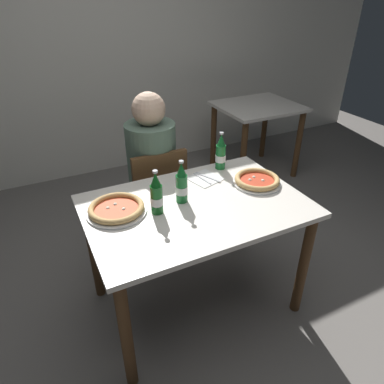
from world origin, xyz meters
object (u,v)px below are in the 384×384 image
object	(u,v)px
dining_table_background	(257,120)
beer_bottle_right	(182,185)
pizza_margherita_near	(257,180)
beer_bottle_center	(156,195)
beer_bottle_left	(221,153)
diner_seated	(153,180)
napkin_with_cutlery	(205,178)
pizza_marinara_far	(116,209)
dining_table_main	(196,221)
chair_behind_table	(156,195)

from	to	relation	value
dining_table_background	beer_bottle_right	distance (m)	1.98
dining_table_background	beer_bottle_right	bearing A→B (deg)	-138.04
pizza_margherita_near	beer_bottle_right	world-z (taller)	beer_bottle_right
beer_bottle_right	beer_bottle_center	bearing A→B (deg)	-164.93
beer_bottle_left	beer_bottle_center	size ratio (longest dim) A/B	1.00
diner_seated	dining_table_background	bearing A→B (deg)	26.86
beer_bottle_right	dining_table_background	bearing A→B (deg)	41.96
diner_seated	beer_bottle_center	world-z (taller)	diner_seated
beer_bottle_right	napkin_with_cutlery	bearing A→B (deg)	35.98
pizza_marinara_far	napkin_with_cutlery	distance (m)	0.61
dining_table_main	beer_bottle_left	world-z (taller)	beer_bottle_left
dining_table_main	pizza_marinara_far	xyz separation A→B (m)	(-0.41, 0.11, 0.13)
pizza_marinara_far	beer_bottle_center	size ratio (longest dim) A/B	1.29
pizza_marinara_far	pizza_margherita_near	bearing A→B (deg)	-4.79
pizza_margherita_near	beer_bottle_center	world-z (taller)	beer_bottle_center
chair_behind_table	pizza_margherita_near	distance (m)	0.78
dining_table_background	pizza_marinara_far	world-z (taller)	pizza_marinara_far
dining_table_background	beer_bottle_center	size ratio (longest dim) A/B	3.24
chair_behind_table	napkin_with_cutlery	size ratio (longest dim) A/B	3.83
napkin_with_cutlery	pizza_marinara_far	bearing A→B (deg)	-168.39
dining_table_main	chair_behind_table	distance (m)	0.63
chair_behind_table	beer_bottle_left	bearing A→B (deg)	141.63
beer_bottle_left	beer_bottle_center	bearing A→B (deg)	-151.58
dining_table_background	pizza_marinara_far	size ratio (longest dim) A/B	2.51
dining_table_background	napkin_with_cutlery	world-z (taller)	napkin_with_cutlery
dining_table_main	dining_table_background	xyz separation A→B (m)	(1.40, 1.38, -0.04)
pizza_marinara_far	chair_behind_table	bearing A→B (deg)	50.98
dining_table_background	napkin_with_cutlery	xyz separation A→B (m)	(-1.22, -1.14, 0.16)
dining_table_main	chair_behind_table	world-z (taller)	chair_behind_table
pizza_margherita_near	beer_bottle_right	bearing A→B (deg)	177.74
chair_behind_table	dining_table_background	xyz separation A→B (m)	(1.41, 0.77, 0.11)
diner_seated	pizza_margherita_near	size ratio (longest dim) A/B	4.16
pizza_marinara_far	napkin_with_cutlery	xyz separation A→B (m)	(0.59, 0.12, -0.02)
dining_table_background	beer_bottle_left	xyz separation A→B (m)	(-1.06, -1.05, 0.26)
chair_behind_table	diner_seated	size ratio (longest dim) A/B	0.70
dining_table_main	pizza_margherita_near	size ratio (longest dim) A/B	4.13
diner_seated	beer_bottle_left	xyz separation A→B (m)	(0.35, -0.34, 0.27)
pizza_marinara_far	beer_bottle_right	bearing A→B (deg)	-8.25
diner_seated	beer_bottle_center	size ratio (longest dim) A/B	4.89
dining_table_main	napkin_with_cutlery	xyz separation A→B (m)	(0.18, 0.24, 0.12)
dining_table_background	pizza_marinara_far	bearing A→B (deg)	-145.21
beer_bottle_right	pizza_marinara_far	bearing A→B (deg)	171.75
beer_bottle_right	napkin_with_cutlery	size ratio (longest dim) A/B	1.11
pizza_margherita_near	chair_behind_table	bearing A→B (deg)	128.17
diner_seated	dining_table_background	xyz separation A→B (m)	(1.41, 0.72, 0.01)
diner_seated	napkin_with_cutlery	size ratio (longest dim) A/B	5.44
diner_seated	dining_table_background	world-z (taller)	diner_seated
beer_bottle_center	dining_table_background	bearing A→B (deg)	39.90
beer_bottle_left	diner_seated	bearing A→B (deg)	136.01
dining_table_background	beer_bottle_center	world-z (taller)	beer_bottle_center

